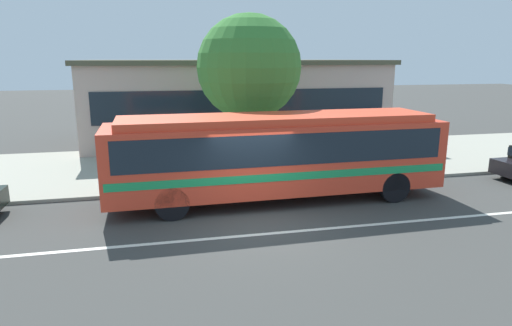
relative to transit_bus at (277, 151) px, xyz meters
The scene contains 10 objects.
ground_plane 2.83m from the transit_bus, 119.22° to the right, with size 120.00×120.00×0.00m, color #3C3C3A.
sidewalk_slab 5.69m from the transit_bus, 101.82° to the left, with size 60.00×8.00×0.12m, color #9C9B8B.
lane_stripe_center 3.44m from the transit_bus, 111.79° to the right, with size 56.00×0.16×0.01m, color silver.
transit_bus is the anchor object (origin of this frame).
pedestrian_waiting_near_sign 5.51m from the transit_bus, 37.06° to the left, with size 0.47×0.47×1.63m.
pedestrian_walking_along_curb 4.65m from the transit_bus, 22.63° to the left, with size 0.46×0.46×1.72m.
pedestrian_standing_by_tree 3.20m from the transit_bus, 135.79° to the left, with size 0.44×0.44×1.69m.
bus_stop_sign 5.11m from the transit_bus, 22.57° to the left, with size 0.15×0.44×2.44m.
street_tree_near_stop 4.73m from the transit_bus, 91.49° to the left, with size 4.14×4.14×6.21m.
station_building 11.74m from the transit_bus, 87.31° to the left, with size 16.18×8.35×4.51m.
Camera 1 is at (-2.69, -11.71, 4.61)m, focal length 31.34 mm.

